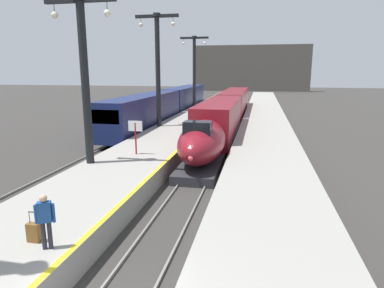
{
  "coord_description": "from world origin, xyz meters",
  "views": [
    {
      "loc": [
        3.49,
        -5.97,
        6.18
      ],
      "look_at": [
        -0.52,
        13.64,
        1.8
      ],
      "focal_mm": 31.26,
      "sensor_mm": 36.0,
      "label": 1
    }
  ],
  "objects_px": {
    "regional_train_adjacent": "(169,103)",
    "station_column_mid": "(84,66)",
    "station_column_distant": "(194,65)",
    "station_column_far": "(158,61)",
    "passenger_near_edge": "(45,217)",
    "highspeed_train_main": "(227,112)",
    "departure_info_board": "(135,131)",
    "rolling_suitcase": "(34,232)"
  },
  "relations": [
    {
      "from": "highspeed_train_main",
      "to": "regional_train_adjacent",
      "type": "distance_m",
      "value": 10.17
    },
    {
      "from": "station_column_far",
      "to": "rolling_suitcase",
      "type": "bearing_deg",
      "value": -82.85
    },
    {
      "from": "regional_train_adjacent",
      "to": "station_column_distant",
      "type": "bearing_deg",
      "value": 69.47
    },
    {
      "from": "station_column_mid",
      "to": "station_column_distant",
      "type": "relative_size",
      "value": 0.91
    },
    {
      "from": "regional_train_adjacent",
      "to": "rolling_suitcase",
      "type": "relative_size",
      "value": 37.27
    },
    {
      "from": "station_column_distant",
      "to": "departure_info_board",
      "type": "height_order",
      "value": "station_column_distant"
    },
    {
      "from": "regional_train_adjacent",
      "to": "departure_info_board",
      "type": "distance_m",
      "value": 22.68
    },
    {
      "from": "highspeed_train_main",
      "to": "station_column_far",
      "type": "distance_m",
      "value": 9.45
    },
    {
      "from": "departure_info_board",
      "to": "passenger_near_edge",
      "type": "bearing_deg",
      "value": -82.13
    },
    {
      "from": "station_column_far",
      "to": "rolling_suitcase",
      "type": "xyz_separation_m",
      "value": [
        2.76,
        -21.99,
        -5.74
      ]
    },
    {
      "from": "station_column_mid",
      "to": "station_column_distant",
      "type": "bearing_deg",
      "value": 90.0
    },
    {
      "from": "station_column_far",
      "to": "station_column_distant",
      "type": "bearing_deg",
      "value": 90.0
    },
    {
      "from": "regional_train_adjacent",
      "to": "highspeed_train_main",
      "type": "bearing_deg",
      "value": -37.18
    },
    {
      "from": "regional_train_adjacent",
      "to": "station_column_mid",
      "type": "xyz_separation_m",
      "value": [
        2.2,
        -24.73,
        4.34
      ]
    },
    {
      "from": "regional_train_adjacent",
      "to": "rolling_suitcase",
      "type": "distance_m",
      "value": 33.77
    },
    {
      "from": "station_column_distant",
      "to": "passenger_near_edge",
      "type": "bearing_deg",
      "value": -85.06
    },
    {
      "from": "passenger_near_edge",
      "to": "departure_info_board",
      "type": "relative_size",
      "value": 0.8
    },
    {
      "from": "regional_train_adjacent",
      "to": "rolling_suitcase",
      "type": "xyz_separation_m",
      "value": [
        4.96,
        -33.4,
        -0.77
      ]
    },
    {
      "from": "station_column_distant",
      "to": "station_column_far",
      "type": "bearing_deg",
      "value": -90.0
    },
    {
      "from": "regional_train_adjacent",
      "to": "station_column_mid",
      "type": "relative_size",
      "value": 4.08
    },
    {
      "from": "passenger_near_edge",
      "to": "station_column_far",
      "type": "bearing_deg",
      "value": 98.72
    },
    {
      "from": "passenger_near_edge",
      "to": "rolling_suitcase",
      "type": "bearing_deg",
      "value": 155.88
    },
    {
      "from": "regional_train_adjacent",
      "to": "departure_info_board",
      "type": "xyz_separation_m",
      "value": [
        4.04,
        -22.31,
        0.43
      ]
    },
    {
      "from": "station_column_far",
      "to": "departure_info_board",
      "type": "bearing_deg",
      "value": -80.39
    },
    {
      "from": "station_column_far",
      "to": "passenger_near_edge",
      "type": "xyz_separation_m",
      "value": [
        3.42,
        -22.28,
        -5.06
      ]
    },
    {
      "from": "highspeed_train_main",
      "to": "regional_train_adjacent",
      "type": "bearing_deg",
      "value": 142.82
    },
    {
      "from": "rolling_suitcase",
      "to": "departure_info_board",
      "type": "height_order",
      "value": "departure_info_board"
    },
    {
      "from": "station_column_mid",
      "to": "station_column_far",
      "type": "bearing_deg",
      "value": 90.0
    },
    {
      "from": "station_column_far",
      "to": "departure_info_board",
      "type": "height_order",
      "value": "station_column_far"
    },
    {
      "from": "station_column_far",
      "to": "passenger_near_edge",
      "type": "height_order",
      "value": "station_column_far"
    },
    {
      "from": "station_column_mid",
      "to": "station_column_far",
      "type": "height_order",
      "value": "station_column_far"
    },
    {
      "from": "station_column_distant",
      "to": "rolling_suitcase",
      "type": "height_order",
      "value": "station_column_distant"
    },
    {
      "from": "highspeed_train_main",
      "to": "station_column_far",
      "type": "height_order",
      "value": "station_column_far"
    },
    {
      "from": "station_column_far",
      "to": "station_column_mid",
      "type": "bearing_deg",
      "value": -90.0
    },
    {
      "from": "highspeed_train_main",
      "to": "departure_info_board",
      "type": "bearing_deg",
      "value": -104.08
    },
    {
      "from": "highspeed_train_main",
      "to": "station_column_far",
      "type": "relative_size",
      "value": 3.81
    },
    {
      "from": "highspeed_train_main",
      "to": "passenger_near_edge",
      "type": "bearing_deg",
      "value": -95.15
    },
    {
      "from": "departure_info_board",
      "to": "highspeed_train_main",
      "type": "bearing_deg",
      "value": 75.92
    },
    {
      "from": "station_column_mid",
      "to": "passenger_near_edge",
      "type": "distance_m",
      "value": 10.56
    },
    {
      "from": "regional_train_adjacent",
      "to": "passenger_near_edge",
      "type": "distance_m",
      "value": 34.16
    },
    {
      "from": "highspeed_train_main",
      "to": "station_column_distant",
      "type": "bearing_deg",
      "value": 116.15
    },
    {
      "from": "station_column_far",
      "to": "rolling_suitcase",
      "type": "distance_m",
      "value": 22.89
    }
  ]
}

